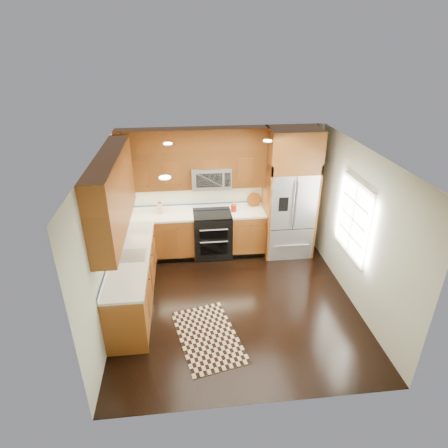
{
  "coord_description": "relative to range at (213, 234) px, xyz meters",
  "views": [
    {
      "loc": [
        -0.77,
        -5.09,
        4.09
      ],
      "look_at": [
        -0.13,
        0.6,
        1.23
      ],
      "focal_mm": 30.0,
      "sensor_mm": 36.0,
      "label": 1
    }
  ],
  "objects": [
    {
      "name": "countertop",
      "position": [
        -0.84,
        -0.65,
        0.45
      ],
      "size": [
        2.86,
        3.01,
        0.04
      ],
      "color": "white",
      "rests_on": "base_cabinets"
    },
    {
      "name": "sink_faucet",
      "position": [
        -1.48,
        -1.44,
        0.52
      ],
      "size": [
        0.54,
        0.44,
        0.37
      ],
      "color": "#B2B2B7",
      "rests_on": "countertop"
    },
    {
      "name": "wall_right",
      "position": [
        2.25,
        -1.67,
        0.83
      ],
      "size": [
        0.02,
        4.0,
        2.6
      ],
      "primitive_type": "cube",
      "color": "beige",
      "rests_on": "ground"
    },
    {
      "name": "refrigerator",
      "position": [
        1.55,
        -0.04,
        0.83
      ],
      "size": [
        0.98,
        0.75,
        2.6
      ],
      "color": "#B2B2B7",
      "rests_on": "ground"
    },
    {
      "name": "microwave",
      "position": [
        -0.0,
        0.13,
        1.19
      ],
      "size": [
        0.76,
        0.4,
        0.42
      ],
      "color": "#B2B2B7",
      "rests_on": "ground"
    },
    {
      "name": "range",
      "position": [
        0.0,
        0.0,
        0.0
      ],
      "size": [
        0.76,
        0.67,
        0.95
      ],
      "color": "black",
      "rests_on": "ground"
    },
    {
      "name": "knife_block",
      "position": [
        -1.03,
        0.14,
        0.57
      ],
      "size": [
        0.09,
        0.12,
        0.24
      ],
      "color": "tan",
      "rests_on": "countertop"
    },
    {
      "name": "rug",
      "position": [
        -0.28,
        -2.42,
        -0.46
      ],
      "size": [
        1.14,
        1.57,
        0.01
      ],
      "primitive_type": "cube",
      "rotation": [
        0.0,
        0.0,
        0.22
      ],
      "color": "black",
      "rests_on": "ground"
    },
    {
      "name": "wall_back",
      "position": [
        0.25,
        0.33,
        0.83
      ],
      "size": [
        4.0,
        0.02,
        2.6
      ],
      "primitive_type": "cube",
      "color": "beige",
      "rests_on": "ground"
    },
    {
      "name": "wall_left",
      "position": [
        -1.75,
        -1.67,
        0.83
      ],
      "size": [
        0.02,
        4.0,
        2.6
      ],
      "primitive_type": "cube",
      "color": "beige",
      "rests_on": "ground"
    },
    {
      "name": "base_cabinets",
      "position": [
        -0.98,
        -0.77,
        -0.02
      ],
      "size": [
        2.85,
        3.0,
        0.9
      ],
      "color": "brown",
      "rests_on": "ground"
    },
    {
      "name": "window",
      "position": [
        2.23,
        -1.47,
        0.93
      ],
      "size": [
        0.04,
        1.1,
        1.3
      ],
      "color": "white",
      "rests_on": "ground"
    },
    {
      "name": "ground",
      "position": [
        0.25,
        -1.67,
        -0.47
      ],
      "size": [
        4.0,
        4.0,
        0.0
      ],
      "primitive_type": "plane",
      "color": "black",
      "rests_on": "ground"
    },
    {
      "name": "utensil_crock",
      "position": [
        0.44,
        0.04,
        0.58
      ],
      "size": [
        0.11,
        0.11,
        0.31
      ],
      "color": "maroon",
      "rests_on": "countertop"
    },
    {
      "name": "upper_cabinets",
      "position": [
        -0.9,
        -0.58,
        1.56
      ],
      "size": [
        2.85,
        3.0,
        1.15
      ],
      "color": "brown",
      "rests_on": "ground"
    },
    {
      "name": "cutting_board",
      "position": [
        0.89,
        0.27,
        0.48
      ],
      "size": [
        0.34,
        0.34,
        0.02
      ],
      "primitive_type": "cylinder",
      "rotation": [
        0.0,
        0.0,
        0.18
      ],
      "color": "brown",
      "rests_on": "countertop"
    }
  ]
}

